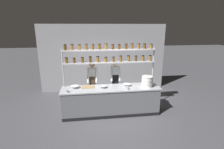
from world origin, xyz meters
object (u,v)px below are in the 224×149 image
chef_left (93,81)px  serving_cup_by_board (127,88)px  spice_shelf_unit (110,57)px  cutting_board (88,87)px  chef_center (115,79)px  prep_bowl_near_left (127,85)px  prep_bowl_center_front (75,87)px  serving_cup_front (67,91)px  container_stack (147,81)px  prep_bowl_center_back (103,87)px

chef_left → serving_cup_by_board: size_ratio=16.10×
spice_shelf_unit → cutting_board: bearing=-165.5°
chef_center → prep_bowl_near_left: size_ratio=6.61×
chef_center → prep_bowl_center_front: bearing=-156.9°
chef_left → serving_cup_front: (-0.80, -0.88, -0.01)m
container_stack → prep_bowl_center_front: bearing=175.6°
spice_shelf_unit → chef_left: bearing=152.9°
cutting_board → serving_cup_by_board: (1.24, -0.40, 0.04)m
chef_left → prep_bowl_near_left: size_ratio=6.51×
container_stack → serving_cup_by_board: (-0.71, -0.19, -0.13)m
cutting_board → prep_bowl_center_back: (0.49, -0.13, 0.02)m
chef_left → prep_bowl_near_left: 1.26m
serving_cup_by_board → prep_bowl_near_left: bearing=79.5°
prep_bowl_center_back → serving_cup_by_board: serving_cup_by_board is taller
cutting_board → prep_bowl_center_back: bearing=-14.3°
serving_cup_front → serving_cup_by_board: size_ratio=0.80×
container_stack → prep_bowl_center_back: 1.46m
prep_bowl_near_left → serving_cup_by_board: size_ratio=2.47×
spice_shelf_unit → container_stack: 1.49m
prep_bowl_center_front → spice_shelf_unit: bearing=10.1°
container_stack → prep_bowl_center_front: (-2.37, 0.18, -0.14)m
chef_center → prep_bowl_center_back: size_ratio=7.02×
serving_cup_front → serving_cup_by_board: 1.87m
chef_left → container_stack: bearing=-15.3°
chef_left → prep_bowl_near_left: (1.14, -0.54, -0.02)m
cutting_board → prep_bowl_center_front: 0.43m
chef_left → prep_bowl_center_back: bearing=-56.4°
prep_bowl_center_front → prep_bowl_center_back: prep_bowl_center_front is taller
serving_cup_front → serving_cup_by_board: serving_cup_by_board is taller
chef_left → serving_cup_front: size_ratio=20.13×
chef_left → cutting_board: (-0.17, -0.50, -0.04)m
chef_center → serving_cup_by_board: 0.96m
chef_left → serving_cup_front: chef_left is taller
prep_bowl_center_front → chef_center: bearing=21.1°
serving_cup_by_board → spice_shelf_unit: bearing=129.5°
serving_cup_front → prep_bowl_center_back: bearing=12.8°
spice_shelf_unit → chef_center: 0.99m
chef_center → prep_bowl_center_front: chef_center is taller
prep_bowl_center_front → prep_bowl_center_back: 0.92m
container_stack → cutting_board: container_stack is taller
prep_bowl_near_left → serving_cup_by_board: (-0.07, -0.35, 0.02)m
chef_center → prep_bowl_center_back: (-0.51, -0.66, -0.04)m
serving_cup_front → container_stack: bearing=4.0°
serving_cup_front → serving_cup_by_board: bearing=-0.5°
container_stack → prep_bowl_near_left: (-0.64, 0.16, -0.14)m
prep_bowl_near_left → prep_bowl_center_back: 0.82m
chef_left → prep_bowl_center_back: 0.70m
serving_cup_front → cutting_board: bearing=30.9°
spice_shelf_unit → container_stack: spice_shelf_unit is taller
spice_shelf_unit → container_stack: size_ratio=8.35×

